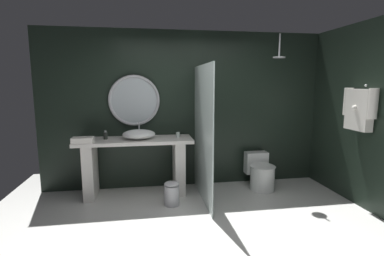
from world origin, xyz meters
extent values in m
plane|color=silver|center=(0.00, 0.00, 0.00)|extent=(5.76, 5.76, 0.00)
cube|color=black|center=(0.00, 1.90, 1.30)|extent=(4.80, 0.10, 2.60)
cube|color=black|center=(2.35, 0.76, 1.30)|extent=(0.10, 2.47, 2.60)
cube|color=silver|center=(-0.88, 1.54, 0.87)|extent=(1.78, 0.59, 0.05)
cube|color=silver|center=(-1.56, 1.54, 0.42)|extent=(0.16, 0.50, 0.84)
cube|color=silver|center=(-0.19, 1.54, 0.42)|extent=(0.16, 0.50, 0.84)
ellipsoid|color=white|center=(-0.81, 1.52, 0.97)|extent=(0.50, 0.41, 0.15)
cylinder|color=#B7B7BC|center=(-0.81, 1.71, 1.01)|extent=(0.02, 0.02, 0.24)
cylinder|color=#B7B7BC|center=(-0.81, 1.64, 1.12)|extent=(0.02, 0.14, 0.02)
cylinder|color=silver|center=(-0.20, 1.58, 0.93)|extent=(0.06, 0.06, 0.08)
cylinder|color=#282D28|center=(-1.32, 1.58, 0.95)|extent=(0.06, 0.06, 0.11)
cylinder|color=#B7B7BC|center=(-1.32, 1.58, 1.02)|extent=(0.03, 0.03, 0.02)
torus|color=#B7B7BC|center=(-0.88, 1.81, 1.47)|extent=(0.82, 0.05, 0.82)
cylinder|color=#B2BCC1|center=(-0.88, 1.82, 1.47)|extent=(0.74, 0.01, 0.74)
cube|color=silver|center=(0.13, 1.18, 1.01)|extent=(0.02, 1.34, 2.01)
cylinder|color=#B7B7BC|center=(1.36, 1.37, 2.33)|extent=(0.02, 0.02, 0.35)
cylinder|color=#B7B7BC|center=(1.36, 1.37, 2.14)|extent=(0.19, 0.19, 0.02)
sphere|color=#B7B7BC|center=(2.28, 0.62, 1.72)|extent=(0.04, 0.04, 0.04)
cube|color=silver|center=(2.21, 0.62, 1.38)|extent=(0.12, 0.42, 0.57)
cylinder|color=silver|center=(2.21, 0.38, 1.49)|extent=(0.12, 0.12, 0.39)
cylinder|color=silver|center=(2.21, 0.85, 1.49)|extent=(0.12, 0.12, 0.39)
sphere|color=silver|center=(2.13, 0.62, 1.41)|extent=(0.07, 0.07, 0.07)
cylinder|color=white|center=(1.17, 1.39, 0.20)|extent=(0.39, 0.39, 0.40)
ellipsoid|color=white|center=(1.17, 1.39, 0.41)|extent=(0.41, 0.45, 0.02)
cube|color=white|center=(1.17, 1.68, 0.39)|extent=(0.38, 0.19, 0.37)
cylinder|color=#B7B7BC|center=(-0.36, 1.03, 0.14)|extent=(0.22, 0.22, 0.29)
ellipsoid|color=#B7B7BC|center=(-0.36, 1.03, 0.32)|extent=(0.22, 0.22, 0.07)
cube|color=silver|center=(-1.60, 1.34, 0.94)|extent=(0.30, 0.18, 0.08)
camera|label=1|loc=(-0.70, -2.93, 1.75)|focal=26.97mm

